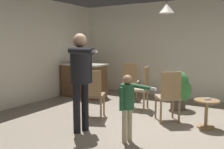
% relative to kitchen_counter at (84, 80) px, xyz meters
% --- Properties ---
extents(ground, '(7.68, 7.68, 0.00)m').
position_rel_kitchen_counter_xyz_m(ground, '(2.45, -1.90, -0.48)').
color(ground, gray).
extents(wall_back, '(6.40, 0.10, 2.70)m').
position_rel_kitchen_counter_xyz_m(wall_back, '(2.45, 1.30, 0.87)').
color(wall_back, silver).
rests_on(wall_back, ground).
extents(wall_left, '(0.10, 6.40, 2.70)m').
position_rel_kitchen_counter_xyz_m(wall_left, '(-0.75, -1.90, 0.87)').
color(wall_left, silver).
rests_on(wall_left, ground).
extents(kitchen_counter, '(1.26, 0.66, 0.95)m').
position_rel_kitchen_counter_xyz_m(kitchen_counter, '(0.00, 0.00, 0.00)').
color(kitchen_counter, brown).
rests_on(kitchen_counter, ground).
extents(side_table_by_couch, '(0.44, 0.44, 0.52)m').
position_rel_kitchen_counter_xyz_m(side_table_by_couch, '(3.51, -1.02, -0.15)').
color(side_table_by_couch, '#99754C').
rests_on(side_table_by_couch, ground).
extents(person_adult, '(0.76, 0.63, 1.69)m').
position_rel_kitchen_counter_xyz_m(person_adult, '(1.68, -2.32, 0.57)').
color(person_adult, black).
rests_on(person_adult, ground).
extents(person_child, '(0.58, 0.29, 1.06)m').
position_rel_kitchen_counter_xyz_m(person_child, '(2.58, -2.33, 0.18)').
color(person_child, tan).
rests_on(person_child, ground).
extents(dining_chair_by_counter, '(0.55, 0.55, 1.00)m').
position_rel_kitchen_counter_xyz_m(dining_chair_by_counter, '(1.42, -1.59, 0.07)').
color(dining_chair_by_counter, '#99754C').
rests_on(dining_chair_by_counter, ground).
extents(dining_chair_near_wall, '(0.51, 0.51, 1.00)m').
position_rel_kitchen_counter_xyz_m(dining_chair_near_wall, '(1.29, 0.43, 0.07)').
color(dining_chair_near_wall, '#99754C').
rests_on(dining_chair_near_wall, ground).
extents(dining_chair_centre_back, '(0.48, 0.48, 1.00)m').
position_rel_kitchen_counter_xyz_m(dining_chair_centre_back, '(1.98, -0.44, 0.07)').
color(dining_chair_centre_back, '#99754C').
rests_on(dining_chair_centre_back, ground).
extents(dining_chair_spare, '(0.59, 0.59, 1.00)m').
position_rel_kitchen_counter_xyz_m(dining_chair_spare, '(2.81, -1.03, 0.07)').
color(dining_chair_spare, '#99754C').
rests_on(dining_chair_spare, ground).
extents(potted_plant_corner, '(0.58, 0.58, 0.90)m').
position_rel_kitchen_counter_xyz_m(potted_plant_corner, '(2.72, -0.02, 0.02)').
color(potted_plant_corner, '#4C4742').
rests_on(potted_plant_corner, ground).
extents(spare_remote_on_table, '(0.11, 0.12, 0.04)m').
position_rel_kitchen_counter_xyz_m(spare_remote_on_table, '(3.53, -1.02, 0.06)').
color(spare_remote_on_table, white).
rests_on(spare_remote_on_table, side_table_by_couch).
extents(ceiling_light_pendant, '(0.32, 0.32, 0.55)m').
position_rel_kitchen_counter_xyz_m(ceiling_light_pendant, '(2.55, -0.51, 1.77)').
color(ceiling_light_pendant, silver).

